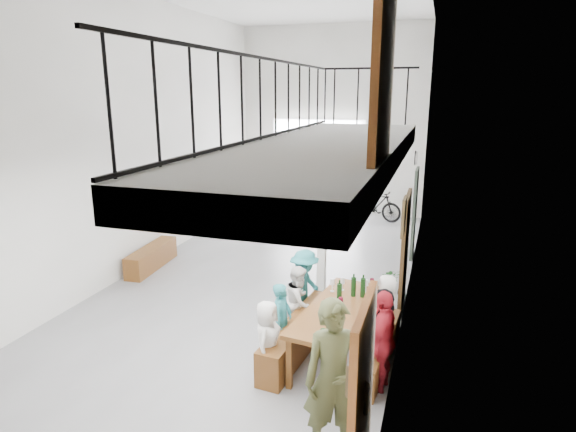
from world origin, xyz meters
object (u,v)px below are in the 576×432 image
(host_standing, at_px, (334,380))
(bicycle_near, at_px, (322,199))
(tasting_table, at_px, (340,314))
(bench_inner, at_px, (299,335))
(oak_barrel, at_px, (255,197))
(serving_counter, at_px, (283,195))
(side_bench, at_px, (152,257))

(host_standing, relative_size, bicycle_near, 0.86)
(tasting_table, bearing_deg, bench_inner, -179.30)
(bench_inner, bearing_deg, host_standing, -57.70)
(oak_barrel, distance_m, bicycle_near, 2.10)
(serving_counter, bearing_deg, side_bench, -98.81)
(side_bench, relative_size, host_standing, 0.96)
(bench_inner, relative_size, bicycle_near, 1.09)
(tasting_table, distance_m, oak_barrel, 8.66)
(tasting_table, distance_m, bicycle_near, 8.05)
(bench_inner, relative_size, side_bench, 1.30)
(bicycle_near, bearing_deg, bench_inner, -173.63)
(side_bench, bearing_deg, tasting_table, -27.57)
(serving_counter, bearing_deg, host_standing, -66.97)
(oak_barrel, relative_size, serving_counter, 0.52)
(serving_counter, bearing_deg, tasting_table, -64.63)
(bench_inner, bearing_deg, tasting_table, -0.80)
(tasting_table, bearing_deg, bicycle_near, 112.95)
(tasting_table, height_order, bicycle_near, bicycle_near)
(host_standing, distance_m, bicycle_near, 9.81)
(side_bench, height_order, bicycle_near, bicycle_near)
(tasting_table, relative_size, bench_inner, 1.00)
(bench_inner, height_order, bicycle_near, bicycle_near)
(side_bench, bearing_deg, oak_barrel, 86.73)
(tasting_table, relative_size, serving_counter, 1.15)
(bicycle_near, bearing_deg, tasting_table, -169.51)
(bench_inner, xyz_separation_m, bicycle_near, (-1.52, 7.68, 0.27))
(side_bench, xyz_separation_m, oak_barrel, (0.30, 5.20, 0.25))
(oak_barrel, bearing_deg, bicycle_near, 5.45)
(tasting_table, relative_size, side_bench, 1.31)
(tasting_table, height_order, side_bench, tasting_table)
(host_standing, height_order, bicycle_near, host_standing)
(side_bench, distance_m, serving_counter, 5.72)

